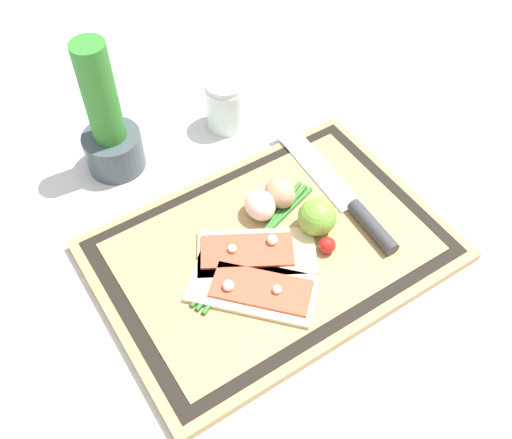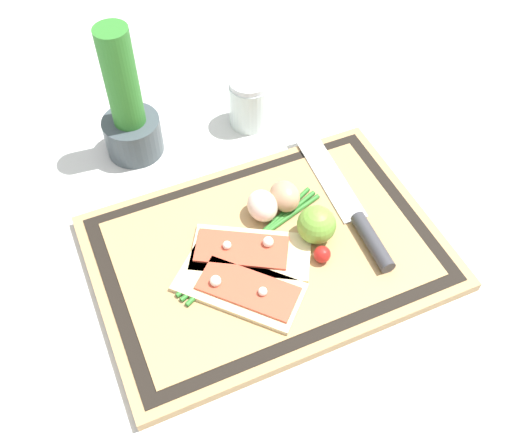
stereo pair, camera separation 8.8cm
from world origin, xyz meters
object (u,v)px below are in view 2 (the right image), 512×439
(herb_pot, at_px, (128,113))
(pizza_slice_near, at_px, (241,287))
(knife, at_px, (356,217))
(egg_brown, at_px, (285,196))
(egg_pink, at_px, (262,206))
(lime, at_px, (317,225))
(cherry_tomato_red, at_px, (322,254))
(pizza_slice_far, at_px, (249,251))
(sauce_jar, at_px, (249,105))

(herb_pot, bearing_deg, pizza_slice_near, -81.37)
(knife, xyz_separation_m, herb_pot, (-0.26, 0.30, 0.06))
(pizza_slice_near, distance_m, egg_brown, 0.17)
(pizza_slice_near, height_order, egg_pink, egg_pink)
(pizza_slice_near, distance_m, lime, 0.14)
(egg_brown, bearing_deg, lime, -77.11)
(pizza_slice_near, distance_m, egg_pink, 0.14)
(herb_pot, bearing_deg, knife, -49.21)
(knife, distance_m, egg_pink, 0.14)
(egg_brown, distance_m, cherry_tomato_red, 0.11)
(pizza_slice_near, height_order, knife, pizza_slice_near)
(pizza_slice_far, bearing_deg, cherry_tomato_red, -29.53)
(knife, height_order, sauce_jar, sauce_jar)
(pizza_slice_near, bearing_deg, egg_brown, 43.32)
(lime, xyz_separation_m, cherry_tomato_red, (-0.01, -0.04, -0.02))
(knife, relative_size, egg_pink, 5.76)
(pizza_slice_far, height_order, cherry_tomato_red, cherry_tomato_red)
(knife, height_order, herb_pot, herb_pot)
(pizza_slice_near, distance_m, cherry_tomato_red, 0.13)
(cherry_tomato_red, bearing_deg, pizza_slice_near, -179.79)
(egg_brown, relative_size, herb_pot, 0.22)
(cherry_tomato_red, bearing_deg, pizza_slice_far, 150.47)
(egg_pink, distance_m, lime, 0.09)
(pizza_slice_near, distance_m, herb_pot, 0.35)
(pizza_slice_near, bearing_deg, pizza_slice_far, 56.64)
(pizza_slice_far, bearing_deg, pizza_slice_near, -123.36)
(pizza_slice_near, xyz_separation_m, sauce_jar, (0.15, 0.33, 0.01))
(egg_brown, xyz_separation_m, cherry_tomato_red, (0.01, -0.11, -0.01))
(knife, xyz_separation_m, egg_pink, (-0.13, 0.07, 0.01))
(egg_pink, bearing_deg, egg_brown, 5.44)
(knife, height_order, egg_brown, egg_brown)
(pizza_slice_far, xyz_separation_m, sauce_jar, (0.12, 0.28, 0.01))
(pizza_slice_far, relative_size, egg_brown, 3.58)
(egg_brown, bearing_deg, herb_pot, 126.78)
(pizza_slice_near, relative_size, lime, 3.22)
(sauce_jar, bearing_deg, pizza_slice_near, -115.01)
(knife, distance_m, sauce_jar, 0.29)
(lime, xyz_separation_m, herb_pot, (-0.19, 0.30, 0.03))
(knife, relative_size, egg_brown, 5.76)
(knife, height_order, cherry_tomato_red, cherry_tomato_red)
(pizza_slice_far, relative_size, sauce_jar, 2.05)
(sauce_jar, bearing_deg, knife, -79.43)
(sauce_jar, bearing_deg, cherry_tomato_red, -94.78)
(egg_pink, bearing_deg, cherry_tomato_red, -67.55)
(egg_pink, relative_size, cherry_tomato_red, 2.12)
(egg_brown, relative_size, lime, 0.92)
(pizza_slice_far, bearing_deg, sauce_jar, 66.72)
(pizza_slice_near, distance_m, knife, 0.21)
(knife, relative_size, herb_pot, 1.28)
(egg_pink, distance_m, herb_pot, 0.27)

